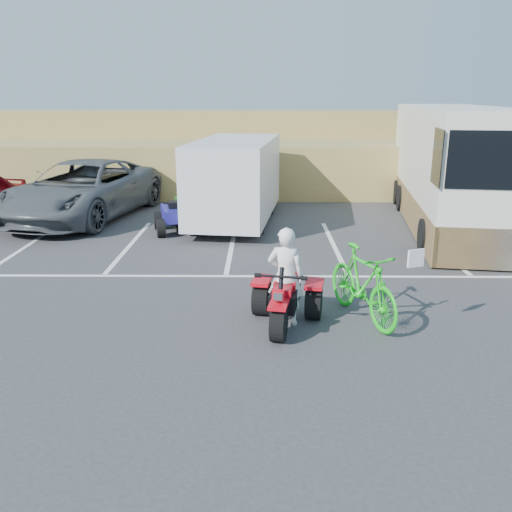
{
  "coord_description": "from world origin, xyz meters",
  "views": [
    {
      "loc": [
        0.77,
        -8.86,
        3.82
      ],
      "look_at": [
        0.68,
        0.61,
        1.0
      ],
      "focal_mm": 38.0,
      "sensor_mm": 36.0,
      "label": 1
    }
  ],
  "objects_px": {
    "grey_pickup": "(83,190)",
    "rv_motorhome": "(451,175)",
    "rider": "(286,276)",
    "quad_atv_blue": "(176,232)",
    "red_trike_atv": "(284,326)",
    "green_dirt_bike": "(363,284)",
    "quad_atv_green": "(193,226)",
    "cargo_trailer": "(236,179)"
  },
  "relations": [
    {
      "from": "grey_pickup",
      "to": "quad_atv_blue",
      "type": "distance_m",
      "value": 3.82
    },
    {
      "from": "red_trike_atv",
      "to": "rv_motorhome",
      "type": "xyz_separation_m",
      "value": [
        5.33,
        7.76,
        1.5
      ]
    },
    {
      "from": "quad_atv_green",
      "to": "green_dirt_bike",
      "type": "bearing_deg",
      "value": -81.19
    },
    {
      "from": "grey_pickup",
      "to": "cargo_trailer",
      "type": "relative_size",
      "value": 1.16
    },
    {
      "from": "rider",
      "to": "rv_motorhome",
      "type": "bearing_deg",
      "value": -114.43
    },
    {
      "from": "rider",
      "to": "red_trike_atv",
      "type": "bearing_deg",
      "value": 90.0
    },
    {
      "from": "rider",
      "to": "cargo_trailer",
      "type": "xyz_separation_m",
      "value": [
        -1.2,
        7.77,
        0.51
      ]
    },
    {
      "from": "grey_pickup",
      "to": "quad_atv_green",
      "type": "height_order",
      "value": "grey_pickup"
    },
    {
      "from": "quad_atv_green",
      "to": "quad_atv_blue",
      "type": "bearing_deg",
      "value": -137.51
    },
    {
      "from": "cargo_trailer",
      "to": "quad_atv_green",
      "type": "relative_size",
      "value": 3.4
    },
    {
      "from": "rider",
      "to": "green_dirt_bike",
      "type": "xyz_separation_m",
      "value": [
        1.36,
        0.21,
        -0.21
      ]
    },
    {
      "from": "green_dirt_bike",
      "to": "red_trike_atv",
      "type": "bearing_deg",
      "value": 173.38
    },
    {
      "from": "rider",
      "to": "quad_atv_green",
      "type": "xyz_separation_m",
      "value": [
        -2.5,
        7.28,
        -0.86
      ]
    },
    {
      "from": "red_trike_atv",
      "to": "quad_atv_green",
      "type": "height_order",
      "value": "quad_atv_green"
    },
    {
      "from": "rider",
      "to": "quad_atv_blue",
      "type": "xyz_separation_m",
      "value": [
        -2.9,
        6.51,
        -0.86
      ]
    },
    {
      "from": "red_trike_atv",
      "to": "quad_atv_blue",
      "type": "relative_size",
      "value": 1.1
    },
    {
      "from": "rider",
      "to": "quad_atv_blue",
      "type": "bearing_deg",
      "value": -55.58
    },
    {
      "from": "red_trike_atv",
      "to": "quad_atv_green",
      "type": "relative_size",
      "value": 1.0
    },
    {
      "from": "green_dirt_bike",
      "to": "rider",
      "type": "bearing_deg",
      "value": 167.69
    },
    {
      "from": "grey_pickup",
      "to": "rv_motorhome",
      "type": "distance_m",
      "value": 11.45
    },
    {
      "from": "rider",
      "to": "rv_motorhome",
      "type": "height_order",
      "value": "rv_motorhome"
    },
    {
      "from": "grey_pickup",
      "to": "quad_atv_green",
      "type": "xyz_separation_m",
      "value": [
        3.62,
        -1.08,
        -0.91
      ]
    },
    {
      "from": "rv_motorhome",
      "to": "red_trike_atv",
      "type": "bearing_deg",
      "value": -116.73
    },
    {
      "from": "rider",
      "to": "green_dirt_bike",
      "type": "distance_m",
      "value": 1.39
    },
    {
      "from": "rider",
      "to": "green_dirt_bike",
      "type": "relative_size",
      "value": 0.79
    },
    {
      "from": "rv_motorhome",
      "to": "quad_atv_green",
      "type": "height_order",
      "value": "rv_motorhome"
    },
    {
      "from": "green_dirt_bike",
      "to": "cargo_trailer",
      "type": "bearing_deg",
      "value": 87.73
    },
    {
      "from": "green_dirt_bike",
      "to": "quad_atv_green",
      "type": "distance_m",
      "value": 8.08
    },
    {
      "from": "green_dirt_bike",
      "to": "quad_atv_blue",
      "type": "bearing_deg",
      "value": 103.06
    },
    {
      "from": "grey_pickup",
      "to": "quad_atv_blue",
      "type": "height_order",
      "value": "grey_pickup"
    },
    {
      "from": "green_dirt_bike",
      "to": "grey_pickup",
      "type": "height_order",
      "value": "grey_pickup"
    },
    {
      "from": "rider",
      "to": "green_dirt_bike",
      "type": "bearing_deg",
      "value": -160.91
    },
    {
      "from": "red_trike_atv",
      "to": "green_dirt_bike",
      "type": "bearing_deg",
      "value": 24.78
    },
    {
      "from": "rider",
      "to": "grey_pickup",
      "type": "height_order",
      "value": "grey_pickup"
    },
    {
      "from": "green_dirt_bike",
      "to": "rv_motorhome",
      "type": "height_order",
      "value": "rv_motorhome"
    },
    {
      "from": "cargo_trailer",
      "to": "quad_atv_green",
      "type": "xyz_separation_m",
      "value": [
        -1.3,
        -0.48,
        -1.37
      ]
    },
    {
      "from": "red_trike_atv",
      "to": "rider",
      "type": "distance_m",
      "value": 0.87
    },
    {
      "from": "grey_pickup",
      "to": "rv_motorhome",
      "type": "xyz_separation_m",
      "value": [
        11.41,
        -0.75,
        0.59
      ]
    },
    {
      "from": "red_trike_atv",
      "to": "rider",
      "type": "height_order",
      "value": "rider"
    },
    {
      "from": "quad_atv_green",
      "to": "rv_motorhome",
      "type": "bearing_deg",
      "value": -17.35
    },
    {
      "from": "red_trike_atv",
      "to": "grey_pickup",
      "type": "bearing_deg",
      "value": 135.98
    },
    {
      "from": "green_dirt_bike",
      "to": "rv_motorhome",
      "type": "distance_m",
      "value": 8.43
    }
  ]
}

